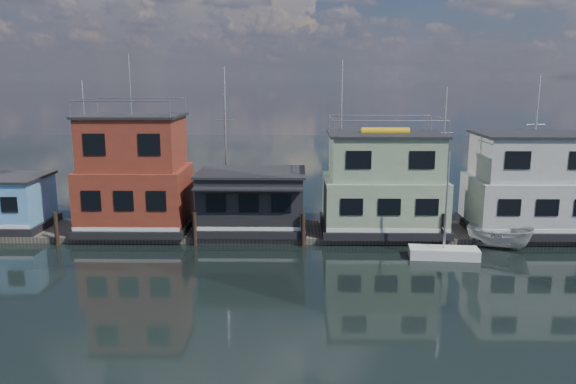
{
  "coord_description": "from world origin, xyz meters",
  "views": [
    {
      "loc": [
        2.6,
        -25.65,
        10.72
      ],
      "look_at": [
        1.99,
        12.0,
        3.0
      ],
      "focal_mm": 35.0,
      "sensor_mm": 36.0,
      "label": 1
    }
  ],
  "objects_px": {
    "motorboat": "(499,237)",
    "red_kayak": "(441,253)",
    "day_sailer": "(444,252)",
    "houseboat_dark": "(252,200)",
    "houseboat_blue": "(0,202)",
    "houseboat_white": "(531,185)",
    "houseboat_green": "(383,184)",
    "houseboat_red": "(135,176)"
  },
  "relations": [
    {
      "from": "houseboat_blue",
      "to": "motorboat",
      "type": "bearing_deg",
      "value": -5.34
    },
    {
      "from": "houseboat_red",
      "to": "day_sailer",
      "type": "distance_m",
      "value": 20.94
    },
    {
      "from": "houseboat_green",
      "to": "motorboat",
      "type": "bearing_deg",
      "value": -24.18
    },
    {
      "from": "houseboat_blue",
      "to": "houseboat_green",
      "type": "relative_size",
      "value": 0.76
    },
    {
      "from": "houseboat_white",
      "to": "houseboat_dark",
      "type": "bearing_deg",
      "value": -179.94
    },
    {
      "from": "motorboat",
      "to": "day_sailer",
      "type": "xyz_separation_m",
      "value": [
        -4.0,
        -1.97,
        -0.4
      ]
    },
    {
      "from": "houseboat_green",
      "to": "houseboat_red",
      "type": "bearing_deg",
      "value": -180.0
    },
    {
      "from": "motorboat",
      "to": "red_kayak",
      "type": "height_order",
      "value": "motorboat"
    },
    {
      "from": "day_sailer",
      "to": "houseboat_blue",
      "type": "bearing_deg",
      "value": 175.13
    },
    {
      "from": "day_sailer",
      "to": "houseboat_white",
      "type": "bearing_deg",
      "value": 40.93
    },
    {
      "from": "houseboat_white",
      "to": "motorboat",
      "type": "height_order",
      "value": "houseboat_white"
    },
    {
      "from": "houseboat_dark",
      "to": "day_sailer",
      "type": "bearing_deg",
      "value": -23.0
    },
    {
      "from": "houseboat_green",
      "to": "day_sailer",
      "type": "relative_size",
      "value": 1.3
    },
    {
      "from": "houseboat_white",
      "to": "motorboat",
      "type": "distance_m",
      "value": 5.15
    },
    {
      "from": "day_sailer",
      "to": "motorboat",
      "type": "bearing_deg",
      "value": 31.17
    },
    {
      "from": "houseboat_red",
      "to": "motorboat",
      "type": "height_order",
      "value": "houseboat_red"
    },
    {
      "from": "houseboat_blue",
      "to": "day_sailer",
      "type": "relative_size",
      "value": 0.99
    },
    {
      "from": "red_kayak",
      "to": "houseboat_white",
      "type": "bearing_deg",
      "value": 51.75
    },
    {
      "from": "houseboat_green",
      "to": "day_sailer",
      "type": "xyz_separation_m",
      "value": [
        2.97,
        -5.1,
        -3.16
      ]
    },
    {
      "from": "houseboat_blue",
      "to": "day_sailer",
      "type": "xyz_separation_m",
      "value": [
        29.47,
        -5.1,
        -1.81
      ]
    },
    {
      "from": "houseboat_blue",
      "to": "houseboat_dark",
      "type": "height_order",
      "value": "houseboat_dark"
    },
    {
      "from": "houseboat_red",
      "to": "houseboat_white",
      "type": "bearing_deg",
      "value": 0.0
    },
    {
      "from": "houseboat_dark",
      "to": "houseboat_white",
      "type": "height_order",
      "value": "houseboat_white"
    },
    {
      "from": "houseboat_dark",
      "to": "houseboat_white",
      "type": "bearing_deg",
      "value": 0.06
    },
    {
      "from": "houseboat_dark",
      "to": "houseboat_white",
      "type": "xyz_separation_m",
      "value": [
        19.0,
        0.02,
        1.12
      ]
    },
    {
      "from": "houseboat_blue",
      "to": "houseboat_red",
      "type": "distance_m",
      "value": 9.69
    },
    {
      "from": "houseboat_dark",
      "to": "day_sailer",
      "type": "xyz_separation_m",
      "value": [
        11.97,
        -5.08,
        -2.02
      ]
    },
    {
      "from": "houseboat_blue",
      "to": "red_kayak",
      "type": "height_order",
      "value": "houseboat_blue"
    },
    {
      "from": "houseboat_green",
      "to": "motorboat",
      "type": "distance_m",
      "value": 8.13
    },
    {
      "from": "houseboat_green",
      "to": "houseboat_blue",
      "type": "bearing_deg",
      "value": -180.0
    },
    {
      "from": "houseboat_dark",
      "to": "red_kayak",
      "type": "xyz_separation_m",
      "value": [
        11.91,
        -4.68,
        -2.2
      ]
    },
    {
      "from": "day_sailer",
      "to": "red_kayak",
      "type": "height_order",
      "value": "day_sailer"
    },
    {
      "from": "houseboat_blue",
      "to": "day_sailer",
      "type": "distance_m",
      "value": 29.96
    },
    {
      "from": "houseboat_red",
      "to": "red_kayak",
      "type": "distance_m",
      "value": 20.83
    },
    {
      "from": "houseboat_green",
      "to": "houseboat_dark",
      "type": "bearing_deg",
      "value": -179.88
    },
    {
      "from": "houseboat_green",
      "to": "day_sailer",
      "type": "distance_m",
      "value": 6.69
    },
    {
      "from": "motorboat",
      "to": "red_kayak",
      "type": "distance_m",
      "value": 4.39
    },
    {
      "from": "day_sailer",
      "to": "houseboat_dark",
      "type": "bearing_deg",
      "value": 161.95
    },
    {
      "from": "day_sailer",
      "to": "red_kayak",
      "type": "xyz_separation_m",
      "value": [
        -0.06,
        0.4,
        -0.18
      ]
    },
    {
      "from": "houseboat_white",
      "to": "motorboat",
      "type": "xyz_separation_m",
      "value": [
        -3.03,
        -3.13,
        -2.75
      ]
    },
    {
      "from": "houseboat_red",
      "to": "houseboat_white",
      "type": "xyz_separation_m",
      "value": [
        27.0,
        0.0,
        -0.57
      ]
    },
    {
      "from": "houseboat_red",
      "to": "houseboat_white",
      "type": "relative_size",
      "value": 1.41
    }
  ]
}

